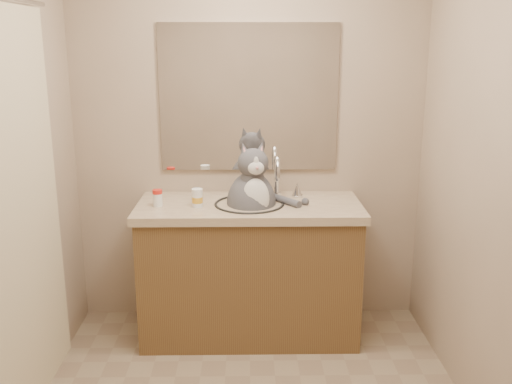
% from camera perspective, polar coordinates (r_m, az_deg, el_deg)
% --- Properties ---
extents(room, '(2.22, 2.52, 2.42)m').
position_cam_1_polar(room, '(2.38, -0.60, 0.60)').
color(room, gray).
rests_on(room, ground).
extents(vanity, '(1.34, 0.59, 1.12)m').
position_cam_1_polar(vanity, '(3.54, -0.65, -7.49)').
color(vanity, brown).
rests_on(vanity, ground).
extents(mirror, '(1.10, 0.02, 0.90)m').
position_cam_1_polar(mirror, '(3.56, -0.73, 9.38)').
color(mirror, white).
rests_on(mirror, room).
extents(shower_curtain, '(0.02, 1.30, 1.93)m').
position_cam_1_polar(shower_curtain, '(2.73, -23.23, -2.47)').
color(shower_curtain, beige).
rests_on(shower_curtain, ground).
extents(cat, '(0.48, 0.38, 0.59)m').
position_cam_1_polar(cat, '(3.39, -0.38, -0.73)').
color(cat, '#4D4C52').
rests_on(cat, vanity).
extents(pill_bottle_redcap, '(0.07, 0.07, 0.10)m').
position_cam_1_polar(pill_bottle_redcap, '(3.39, -9.81, -0.58)').
color(pill_bottle_redcap, white).
rests_on(pill_bottle_redcap, vanity).
extents(pill_bottle_orange, '(0.08, 0.08, 0.11)m').
position_cam_1_polar(pill_bottle_orange, '(3.34, -5.89, -0.63)').
color(pill_bottle_orange, white).
rests_on(pill_bottle_orange, vanity).
extents(grey_canister, '(0.06, 0.06, 0.08)m').
position_cam_1_polar(grey_canister, '(3.47, -5.92, -0.24)').
color(grey_canister, slate).
rests_on(grey_canister, vanity).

